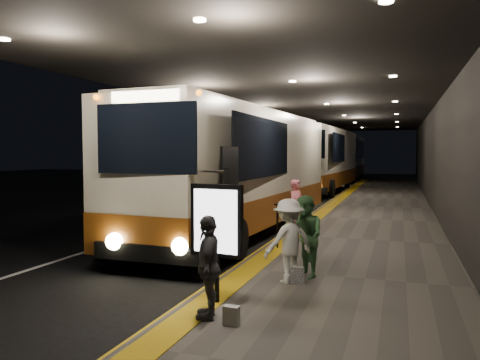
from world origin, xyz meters
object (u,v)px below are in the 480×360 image
Objects in this scene: coach_second at (322,162)px; passenger_boarding at (296,207)px; coach_third at (344,159)px; bag_polka at (297,276)px; passenger_waiting_white at (289,241)px; bag_plain at (231,316)px; info_sign at (216,223)px; coach_main at (242,176)px; passenger_waiting_green at (306,236)px; stanchion_post at (277,226)px; passenger_waiting_grey at (209,267)px.

coach_second is 16.87m from passenger_boarding.
bag_polka is (3.04, -35.12, -1.57)m from coach_third.
passenger_waiting_white is 5.69× the size of bag_plain.
info_sign reaches higher than bag_plain.
coach_third is at bearing 93.29° from coach_main.
passenger_waiting_green is 1.42× the size of stanchion_post.
stanchion_post is at bearing -53.24° from coach_main.
coach_main is 6.33m from passenger_waiting_white.
coach_second is 8.07× the size of passenger_waiting_green.
coach_main is 0.97× the size of coach_third.
bag_plain is at bearing -150.40° from passenger_boarding.
passenger_waiting_grey is at bearing -60.08° from passenger_waiting_green.
coach_second is at bearing -130.02° from passenger_waiting_white.
bag_plain is at bearing -50.98° from passenger_waiting_green.
passenger_waiting_white is at bearing 83.69° from bag_plain.
passenger_boarding is 1.03× the size of passenger_waiting_green.
coach_third is (-0.09, 29.43, 0.09)m from coach_main.
passenger_waiting_grey reaches higher than stanchion_post.
bag_plain is (0.63, -7.21, -0.67)m from passenger_boarding.
coach_main reaches higher than info_sign.
coach_main is 8.12× the size of passenger_waiting_grey.
bag_polka is at bearing -46.85° from passenger_waiting_green.
coach_main is 15.98m from coach_second.
bag_polka is (2.99, -21.67, -1.58)m from coach_second.
coach_second reaches higher than passenger_waiting_green.
passenger_waiting_green is at bearing -56.73° from coach_main.
coach_third is 37.52m from bag_plain.
passenger_boarding is 6.40m from info_sign.
passenger_waiting_green is (3.04, -21.14, -0.95)m from coach_second.
stanchion_post is (1.93, -32.19, -1.18)m from coach_third.
passenger_boarding is at bearing -18.75° from coach_main.
passenger_boarding is 7.03m from passenger_waiting_grey.
passenger_waiting_white is 0.82× the size of info_sign.
passenger_boarding is 4.55m from passenger_waiting_green.
passenger_boarding is 1.08× the size of passenger_waiting_grey.
info_sign is at bearing -68.81° from passenger_waiting_green.
passenger_waiting_white is 5.01× the size of bag_polka.
passenger_waiting_grey reaches higher than bag_polka.
passenger_waiting_green is (3.09, -34.59, -0.95)m from coach_third.
coach_second is 46.68× the size of bag_plain.
coach_third is at bearing 93.99° from bag_plain.
info_sign is at bearing -154.66° from passenger_boarding.
coach_third is at bearing 165.78° from passenger_waiting_grey.
coach_third reaches higher than info_sign.
coach_main is at bearing 168.99° from passenger_waiting_green.
coach_second is at bearing 96.09° from bag_plain.
passenger_waiting_green is at bearing -141.21° from passenger_boarding.
passenger_boarding is 5.08m from bag_polka.
bag_polka is at bearing 79.26° from bag_plain.
passenger_boarding is at bearing 97.42° from info_sign.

